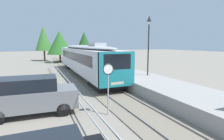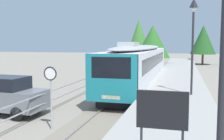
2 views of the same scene
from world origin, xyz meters
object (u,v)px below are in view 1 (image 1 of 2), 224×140
platform_lamp_mid_platform (149,34)px  parked_suv_grey (31,95)px  commuter_train (85,58)px  speed_limit_sign (108,76)px

platform_lamp_mid_platform → parked_suv_grey: bearing=-160.3°
platform_lamp_mid_platform → parked_suv_grey: (-9.76, -3.49, -3.56)m
commuter_train → speed_limit_sign: size_ratio=6.69×
speed_limit_sign → parked_suv_grey: 4.26m
platform_lamp_mid_platform → parked_suv_grey: platform_lamp_mid_platform is taller
commuter_train → platform_lamp_mid_platform: platform_lamp_mid_platform is taller
speed_limit_sign → commuter_train: bearing=81.2°
parked_suv_grey → commuter_train: bearing=61.8°
platform_lamp_mid_platform → speed_limit_sign: platform_lamp_mid_platform is taller
commuter_train → parked_suv_grey: bearing=-118.2°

